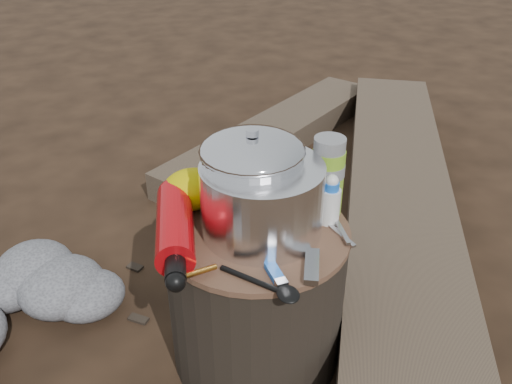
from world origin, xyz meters
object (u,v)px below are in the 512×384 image
object	(u,v)px
log_main	(397,194)
travel_mug	(280,168)
stump	(256,295)
thermos	(327,177)
fuel_bottle	(175,226)
camping_pot	(252,181)

from	to	relation	value
log_main	travel_mug	distance (m)	0.75
log_main	travel_mug	world-z (taller)	travel_mug
stump	thermos	world-z (taller)	thermos
fuel_bottle	travel_mug	world-z (taller)	travel_mug
camping_pot	thermos	distance (m)	0.17
thermos	travel_mug	bearing A→B (deg)	118.22
stump	log_main	distance (m)	0.82
stump	fuel_bottle	xyz separation A→B (m)	(-0.18, 0.02, 0.23)
stump	log_main	world-z (taller)	stump
stump	log_main	bearing A→B (deg)	32.60
camping_pot	fuel_bottle	distance (m)	0.19
thermos	fuel_bottle	bearing A→B (deg)	179.60
log_main	camping_pot	size ratio (longest dim) A/B	8.97
travel_mug	camping_pot	bearing A→B (deg)	-134.61
travel_mug	stump	bearing A→B (deg)	-128.64
stump	thermos	distance (m)	0.33
log_main	fuel_bottle	bearing A→B (deg)	-123.73
stump	thermos	xyz separation A→B (m)	(0.18, 0.02, 0.28)
fuel_bottle	thermos	distance (m)	0.36
log_main	thermos	distance (m)	0.77
camping_pot	thermos	xyz separation A→B (m)	(0.17, -0.01, -0.02)
stump	fuel_bottle	world-z (taller)	fuel_bottle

